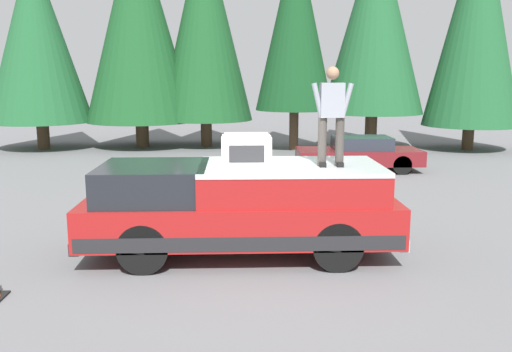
{
  "coord_description": "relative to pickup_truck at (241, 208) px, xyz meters",
  "views": [
    {
      "loc": [
        -9.33,
        0.23,
        3.21
      ],
      "look_at": [
        0.54,
        -0.13,
        1.35
      ],
      "focal_mm": 37.98,
      "sensor_mm": 36.0,
      "label": 1
    }
  ],
  "objects": [
    {
      "name": "conifer_far_left",
      "position": [
        13.47,
        -9.91,
        4.63
      ],
      "size": [
        3.97,
        3.97,
        9.97
      ],
      "color": "#4C3826",
      "rests_on": "ground"
    },
    {
      "name": "parked_car_maroon",
      "position": [
        8.49,
        -4.06,
        -0.29
      ],
      "size": [
        1.64,
        4.1,
        1.16
      ],
      "color": "maroon",
      "rests_on": "ground"
    },
    {
      "name": "compressor_unit",
      "position": [
        -0.17,
        -0.1,
        1.05
      ],
      "size": [
        0.65,
        0.84,
        0.56
      ],
      "color": "white",
      "rests_on": "pickup_truck"
    },
    {
      "name": "person_on_truck_bed",
      "position": [
        -0.2,
        -1.56,
        1.68
      ],
      "size": [
        0.29,
        0.72,
        1.69
      ],
      "color": "#423D38",
      "rests_on": "pickup_truck"
    },
    {
      "name": "pickup_truck",
      "position": [
        0.0,
        0.0,
        0.0
      ],
      "size": [
        2.01,
        5.54,
        1.65
      ],
      "color": "maroon",
      "rests_on": "ground"
    },
    {
      "name": "ground_plane",
      "position": [
        -0.04,
        -0.16,
        -0.87
      ],
      "size": [
        90.0,
        90.0,
        0.0
      ],
      "primitive_type": "plane",
      "color": "slate"
    },
    {
      "name": "conifer_left",
      "position": [
        14.28,
        -5.88,
        4.64
      ],
      "size": [
        4.36,
        4.36,
        9.51
      ],
      "color": "#4C3826",
      "rests_on": "ground"
    },
    {
      "name": "conifer_center_right",
      "position": [
        15.07,
        1.42,
        4.57
      ],
      "size": [
        4.15,
        4.15,
        9.7
      ],
      "color": "#4C3826",
      "rests_on": "ground"
    },
    {
      "name": "conifer_right",
      "position": [
        14.89,
        4.26,
        4.65
      ],
      "size": [
        4.76,
        4.76,
        9.92
      ],
      "color": "#4C3826",
      "rests_on": "ground"
    },
    {
      "name": "conifer_center_left",
      "position": [
        13.77,
        -2.41,
        4.49
      ],
      "size": [
        3.28,
        3.28,
        9.04
      ],
      "color": "#4C3826",
      "rests_on": "ground"
    },
    {
      "name": "conifer_far_right",
      "position": [
        14.46,
        8.49,
        3.94
      ],
      "size": [
        4.35,
        4.35,
        8.48
      ],
      "color": "#4C3826",
      "rests_on": "ground"
    }
  ]
}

